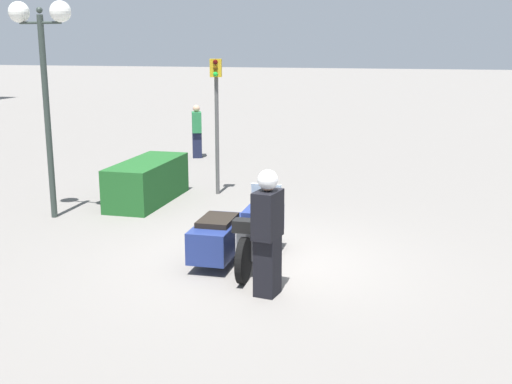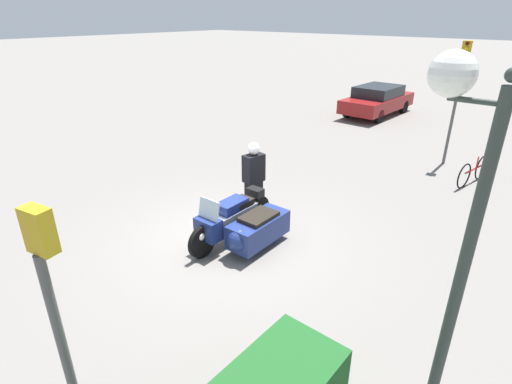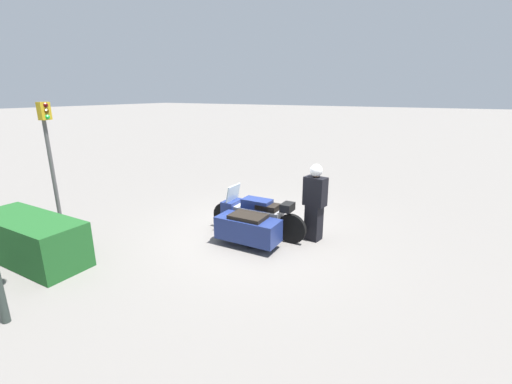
{
  "view_description": "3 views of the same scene",
  "coord_description": "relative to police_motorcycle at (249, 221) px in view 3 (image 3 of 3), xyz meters",
  "views": [
    {
      "loc": [
        -9.51,
        -2.37,
        3.46
      ],
      "look_at": [
        0.19,
        0.11,
        1.12
      ],
      "focal_mm": 45.0,
      "sensor_mm": 36.0,
      "label": 1
    },
    {
      "loc": [
        5.39,
        5.23,
        4.5
      ],
      "look_at": [
        -0.27,
        0.49,
        1.16
      ],
      "focal_mm": 28.0,
      "sensor_mm": 36.0,
      "label": 2
    },
    {
      "loc": [
        -3.77,
        6.66,
        3.31
      ],
      "look_at": [
        0.33,
        -0.56,
        0.88
      ],
      "focal_mm": 24.0,
      "sensor_mm": 36.0,
      "label": 3
    }
  ],
  "objects": [
    {
      "name": "police_motorcycle",
      "position": [
        0.0,
        0.0,
        0.0
      ],
      "size": [
        2.46,
        1.2,
        1.17
      ],
      "rotation": [
        0.0,
        0.0,
        0.02
      ],
      "color": "black",
      "rests_on": "ground"
    },
    {
      "name": "officer_rider",
      "position": [
        -1.28,
        -0.8,
        0.47
      ],
      "size": [
        0.53,
        0.37,
        1.79
      ],
      "rotation": [
        0.0,
        0.0,
        -1.74
      ],
      "color": "black",
      "rests_on": "ground"
    },
    {
      "name": "traffic_light_near",
      "position": [
        4.4,
        1.74,
        1.59
      ],
      "size": [
        0.22,
        0.28,
        3.1
      ],
      "rotation": [
        0.0,
        0.0,
        3.33
      ],
      "color": "#4C4C4C",
      "rests_on": "ground"
    },
    {
      "name": "ground_plane",
      "position": [
        -0.0,
        -0.37,
        -0.47
      ],
      "size": [
        160.0,
        160.0,
        0.0
      ],
      "primitive_type": "plane",
      "color": "slate"
    },
    {
      "name": "hedge_bush_curbside",
      "position": [
        3.32,
        3.02,
        -0.01
      ],
      "size": [
        2.59,
        0.97,
        0.92
      ],
      "primitive_type": "cube",
      "color": "#1E5623",
      "rests_on": "ground"
    }
  ]
}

